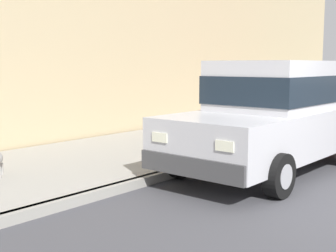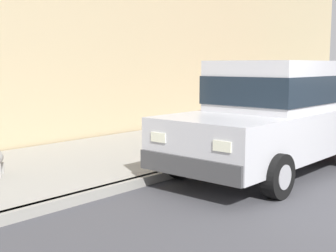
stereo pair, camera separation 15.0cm
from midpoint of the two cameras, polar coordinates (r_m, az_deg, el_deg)
The scene contains 5 objects.
curb at distance 7.83m, azimuth 0.54°, elevation -5.63°, with size 0.16×64.00×0.14m, color gray.
sidewalk at distance 9.06m, azimuth -8.28°, elevation -3.89°, with size 3.60×64.00×0.14m, color #99968E.
car_silver_sedan at distance 8.24m, azimuth 12.03°, elevation 1.30°, with size 2.05×4.61×1.92m.
fire_hydrant at distance 8.62m, azimuth 1.53°, elevation -1.66°, with size 0.34×0.24×0.72m.
building_facade at distance 14.03m, azimuth 1.50°, elevation 9.89°, with size 0.50×20.00×4.85m, color tan.
Camera 1 is at (1.61, -5.92, 1.86)m, focal length 49.69 mm.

